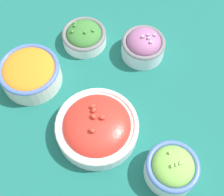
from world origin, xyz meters
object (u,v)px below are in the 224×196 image
bowl_cherry_tomatoes (97,126)px  bowl_red_onion (143,45)px  bowl_lettuce (172,168)px  bowl_broccoli (84,36)px  bowl_carrots (30,72)px

bowl_cherry_tomatoes → bowl_red_onion: 0.26m
bowl_lettuce → bowl_broccoli: bowl_lettuce is taller
bowl_carrots → bowl_broccoli: bowl_carrots is taller
bowl_lettuce → bowl_carrots: (0.40, 0.07, -0.00)m
bowl_red_onion → bowl_broccoli: (0.14, 0.09, -0.01)m
bowl_cherry_tomatoes → bowl_carrots: bearing=6.0°
bowl_cherry_tomatoes → bowl_lettuce: size_ratio=1.68×
bowl_lettuce → bowl_broccoli: size_ratio=0.96×
bowl_carrots → bowl_red_onion: (-0.14, -0.27, -0.00)m
bowl_red_onion → bowl_lettuce: bearing=143.9°
bowl_lettuce → bowl_carrots: size_ratio=0.75×
bowl_lettuce → bowl_broccoli: (0.40, -0.11, -0.01)m
bowl_lettuce → bowl_red_onion: (0.27, -0.19, -0.00)m
bowl_lettuce → bowl_broccoli: bearing=-15.0°
bowl_cherry_tomatoes → bowl_carrots: 0.22m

